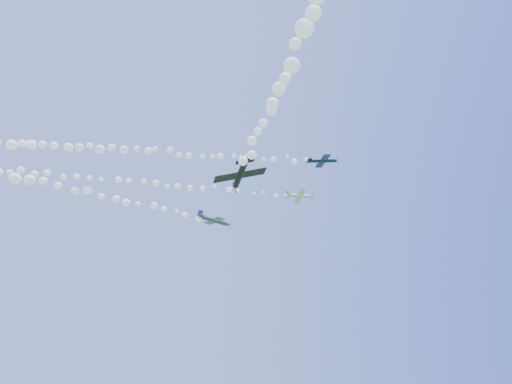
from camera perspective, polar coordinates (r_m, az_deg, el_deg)
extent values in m
cylinder|color=silver|center=(96.85, 5.71, -0.52)|extent=(5.35, 0.91, 0.93)
cone|color=silver|center=(97.68, 7.33, -0.61)|extent=(0.67, 0.73, 0.73)
cone|color=#A1121A|center=(97.80, 7.56, -0.63)|extent=(0.28, 0.26, 0.26)
cube|color=black|center=(97.77, 7.50, -0.62)|extent=(0.10, 0.26, 1.69)
cube|color=silver|center=(96.85, 5.85, -0.58)|extent=(1.66, 6.60, 0.69)
cube|color=silver|center=(96.25, 4.35, -0.42)|extent=(0.87, 2.33, 0.28)
cube|color=#A1121A|center=(96.49, 4.28, -0.17)|extent=(0.88, 0.21, 1.09)
sphere|color=black|center=(97.24, 6.12, -0.38)|extent=(0.69, 0.72, 0.71)
cylinder|color=#0C1A36|center=(89.51, 8.73, 4.15)|extent=(5.79, 2.64, 1.32)
cone|color=#0C1A36|center=(90.45, 10.64, 4.16)|extent=(0.95, 0.96, 0.84)
cone|color=white|center=(90.59, 10.90, 4.16)|extent=(0.38, 0.35, 0.30)
cube|color=black|center=(90.56, 10.83, 4.16)|extent=(0.27, 0.48, 1.82)
cube|color=#0C1A36|center=(89.54, 8.88, 4.08)|extent=(2.20, 7.17, 1.68)
cube|color=#0C1A36|center=(88.82, 7.11, 4.17)|extent=(1.09, 2.56, 0.65)
cube|color=white|center=(88.99, 7.02, 4.48)|extent=(1.04, 0.42, 1.23)
sphere|color=black|center=(89.88, 9.20, 4.37)|extent=(0.84, 0.90, 0.88)
cylinder|color=#3A4355|center=(93.74, -5.75, -3.74)|extent=(6.85, 1.11, 1.36)
cone|color=#3A4355|center=(94.98, -3.73, -4.33)|extent=(0.86, 0.94, 0.96)
cone|color=navy|center=(95.16, -3.45, -4.41)|extent=(0.36, 0.33, 0.34)
cube|color=black|center=(95.11, -3.53, -4.39)|extent=(0.36, 0.64, 2.12)
cube|color=#3A4355|center=(93.80, -5.61, -3.87)|extent=(3.70, 8.33, 2.32)
cube|color=#3A4355|center=(92.83, -7.46, -3.20)|extent=(1.66, 3.03, 0.87)
cube|color=navy|center=(92.95, -7.43, -2.82)|extent=(1.22, 0.68, 1.40)
sphere|color=black|center=(94.15, -5.17, -3.65)|extent=(1.08, 1.16, 1.04)
cylinder|color=black|center=(62.30, -2.08, 2.50)|extent=(3.36, 6.51, 1.32)
cone|color=black|center=(65.18, -2.79, 0.74)|extent=(1.11, 1.10, 0.94)
cone|color=yellow|center=(65.59, -2.89, 0.50)|extent=(0.41, 0.44, 0.33)
cube|color=black|center=(65.48, -2.86, 0.56)|extent=(0.89, 0.16, 2.01)
cube|color=black|center=(62.45, -2.09, 2.26)|extent=(7.72, 2.05, 3.12)
cube|color=black|center=(59.98, -1.44, 4.13)|extent=(2.73, 1.08, 1.15)
cube|color=yellow|center=(60.22, -1.62, 4.64)|extent=(0.59, 1.11, 1.33)
sphere|color=black|center=(63.24, -2.40, 2.33)|extent=(1.04, 0.87, 1.07)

